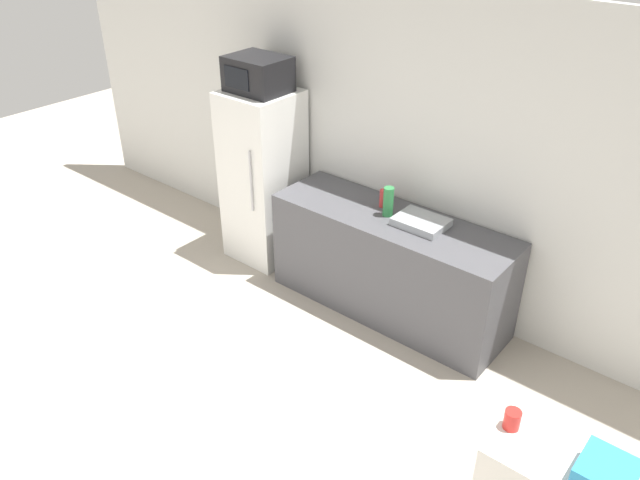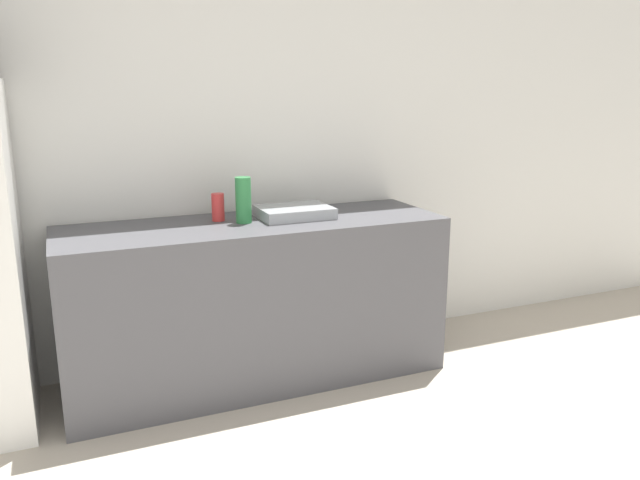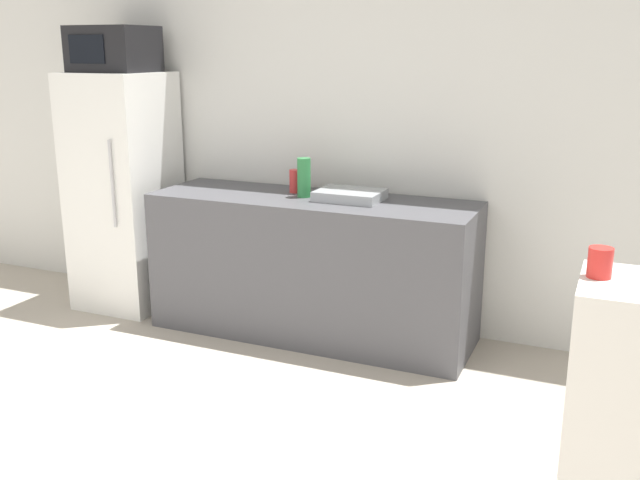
{
  "view_description": "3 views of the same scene",
  "coord_description": "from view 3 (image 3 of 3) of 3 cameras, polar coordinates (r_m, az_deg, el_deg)",
  "views": [
    {
      "loc": [
        2.59,
        -0.85,
        3.27
      ],
      "look_at": [
        0.36,
        1.85,
        1.19
      ],
      "focal_mm": 35.0,
      "sensor_mm": 36.0,
      "label": 1
    },
    {
      "loc": [
        -0.67,
        -0.25,
        1.6
      ],
      "look_at": [
        0.32,
        2.1,
        0.96
      ],
      "focal_mm": 35.0,
      "sensor_mm": 36.0,
      "label": 2
    },
    {
      "loc": [
        2.03,
        -1.06,
        1.79
      ],
      "look_at": [
        0.73,
        1.94,
        0.9
      ],
      "focal_mm": 40.0,
      "sensor_mm": 36.0,
      "label": 3
    }
  ],
  "objects": [
    {
      "name": "wall_back",
      "position": [
        4.79,
        -1.84,
        9.28
      ],
      "size": [
        8.0,
        0.06,
        2.6
      ],
      "primitive_type": "cube",
      "color": "silver",
      "rests_on": "ground_plane"
    },
    {
      "name": "refrigerator",
      "position": [
        5.17,
        -15.39,
        3.74
      ],
      "size": [
        0.6,
        0.63,
        1.63
      ],
      "color": "white",
      "rests_on": "ground_plane"
    },
    {
      "name": "microwave",
      "position": [
        5.07,
        -16.18,
        14.46
      ],
      "size": [
        0.51,
        0.41,
        0.3
      ],
      "color": "black",
      "rests_on": "refrigerator"
    },
    {
      "name": "counter",
      "position": [
        4.51,
        -0.64,
        -2.16
      ],
      "size": [
        2.04,
        0.65,
        0.89
      ],
      "primitive_type": "cube",
      "color": "#4C4C51",
      "rests_on": "ground_plane"
    },
    {
      "name": "sink_basin",
      "position": [
        4.33,
        2.41,
        3.6
      ],
      "size": [
        0.39,
        0.3,
        0.06
      ],
      "primitive_type": "cube",
      "color": "#9EA3A8",
      "rests_on": "counter"
    },
    {
      "name": "bottle_tall",
      "position": [
        4.41,
        -1.29,
        5.01
      ],
      "size": [
        0.08,
        0.08,
        0.24
      ],
      "primitive_type": "cylinder",
      "color": "#2D7F42",
      "rests_on": "counter"
    },
    {
      "name": "bottle_short",
      "position": [
        4.55,
        -2.04,
        4.73
      ],
      "size": [
        0.07,
        0.07,
        0.15
      ],
      "primitive_type": "cylinder",
      "color": "red",
      "rests_on": "counter"
    },
    {
      "name": "jar",
      "position": [
        2.4,
        21.5,
        -1.69
      ],
      "size": [
        0.08,
        0.08,
        0.1
      ],
      "primitive_type": "cylinder",
      "color": "red",
      "rests_on": "shelf_cabinet"
    }
  ]
}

